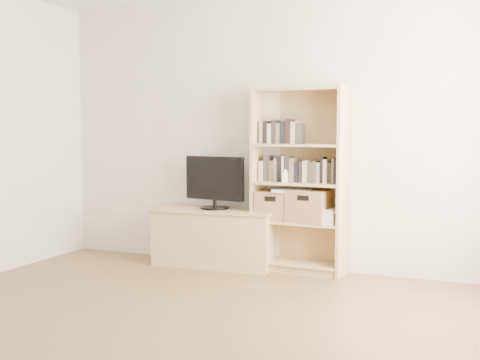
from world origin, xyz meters
The scene contains 12 objects.
floor centered at (0.00, 0.00, 0.00)m, with size 4.50×5.00×0.01m, color brown.
back_wall centered at (0.00, 2.50, 1.30)m, with size 4.50×0.02×2.60m, color white.
tv_stand centered at (-0.53, 2.28, 0.27)m, with size 1.17×0.44×0.53m, color tan.
bookshelf centered at (0.30, 2.35, 0.86)m, with size 0.86×0.31×1.72m, color tan.
television centered at (-0.53, 2.28, 0.81)m, with size 0.65×0.05×0.51m, color black.
books_row_mid centered at (0.30, 2.37, 0.95)m, with size 0.82×0.16×0.22m, color beige.
books_row_upper centered at (0.11, 2.38, 1.29)m, with size 0.37×0.14×0.19m, color beige.
baby_monitor centered at (0.20, 2.26, 0.89)m, with size 0.05×0.03×0.10m, color white.
basket_left centered at (0.07, 2.35, 0.61)m, with size 0.33×0.27×0.27m, color olive.
basket_right centered at (0.40, 2.34, 0.63)m, with size 0.36×0.30×0.30m, color olive.
laptop centered at (0.24, 2.34, 0.76)m, with size 0.35×0.24×0.03m, color silver.
magazine_stack centered at (0.60, 2.33, 0.53)m, with size 0.16×0.24×0.11m, color silver.
Camera 1 is at (1.93, -2.96, 1.32)m, focal length 45.00 mm.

